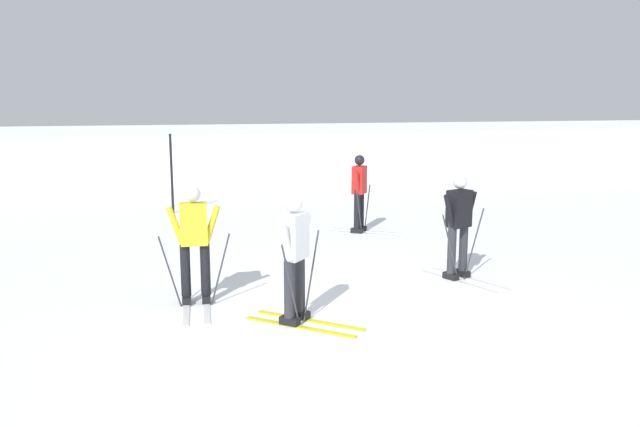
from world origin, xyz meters
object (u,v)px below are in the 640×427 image
object	(u,v)px
skier_yellow	(194,238)
skier_red	(360,191)
skier_white	(295,255)
trail_marker_pole	(172,174)
skier_black	(459,224)

from	to	relation	value
skier_yellow	skier_red	size ratio (longest dim) A/B	1.00
skier_white	skier_red	xyz separation A→B (m)	(2.56, 5.28, -0.00)
skier_red	skier_yellow	bearing A→B (deg)	-132.56
trail_marker_pole	skier_red	bearing A→B (deg)	-41.89
skier_red	skier_black	distance (m)	3.92
skier_white	skier_red	distance (m)	5.87
skier_white	skier_yellow	size ratio (longest dim) A/B	1.00
skier_yellow	skier_red	world-z (taller)	same
skier_yellow	trail_marker_pole	distance (m)	7.62
skier_white	skier_black	bearing A→B (deg)	24.82
trail_marker_pole	skier_black	bearing A→B (deg)	-59.51
skier_black	trail_marker_pole	xyz separation A→B (m)	(-4.36, 7.40, 0.10)
skier_white	skier_yellow	distance (m)	1.69
skier_black	skier_white	bearing A→B (deg)	-155.18
skier_yellow	trail_marker_pole	world-z (taller)	trail_marker_pole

